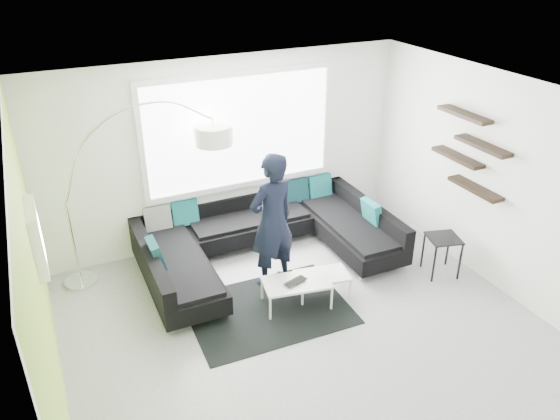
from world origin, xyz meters
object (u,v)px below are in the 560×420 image
Objects in this scene: coffee_table at (309,288)px; arc_lamp at (65,204)px; laptop at (298,284)px; person at (272,221)px; side_table at (441,255)px; sectional_sofa at (267,242)px.

coffee_table is 0.45× the size of arc_lamp.
laptop is (2.43, -1.76, -0.84)m from arc_lamp.
coffee_table is 0.99m from person.
laptop is at bearing 81.07° from person.
coffee_table is 0.58× the size of person.
arc_lamp is (-2.65, 1.66, 1.03)m from coffee_table.
arc_lamp is at bearing 126.62° from laptop.
side_table is 2.16m from laptop.
side_table is 0.31× the size of person.
arc_lamp is 1.28× the size of person.
arc_lamp is at bearing 157.55° from side_table.
coffee_table is at bearing 173.03° from side_table.
laptop is at bearing 176.27° from side_table.
sectional_sofa is at bearing 67.86° from laptop.
coffee_table is (0.13, -1.06, -0.16)m from sectional_sofa.
laptop reaches higher than coffee_table.
laptop is at bearing -146.04° from coffee_table.
side_table is at bearing 3.27° from coffee_table.
side_table is (1.94, -0.24, 0.11)m from coffee_table.
sectional_sofa is at bearing -119.23° from person.
person is at bearing -105.58° from sectional_sofa.
laptop is (-0.09, -1.15, 0.03)m from sectional_sofa.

